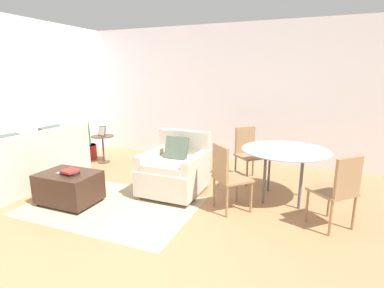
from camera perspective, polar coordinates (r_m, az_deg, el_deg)
ground_plane at (r=3.27m, az=-9.68°, el=-20.01°), size 20.00×20.00×0.00m
wall_back at (r=6.22m, az=8.35°, el=9.36°), size 12.00×0.06×2.75m
wall_left at (r=6.17m, az=-30.00°, el=7.72°), size 0.06×12.00×2.75m
area_rug at (r=4.36m, az=-15.05°, el=-11.30°), size 2.29×1.52×0.01m
couch at (r=5.59m, az=-28.81°, el=-3.76°), size 0.94×2.02×0.91m
armchair at (r=4.56m, az=-3.30°, el=-4.99°), size 0.86×0.93×0.91m
ottoman at (r=4.55m, az=-22.36°, el=-7.55°), size 0.79×0.57×0.45m
book_stack at (r=4.41m, az=-22.22°, el=-4.97°), size 0.24×0.21×0.06m
tv_remote_primary at (r=4.56m, az=-23.67°, el=-4.86°), size 0.04×0.16×0.01m
potted_plant at (r=6.76m, az=-19.27°, el=-0.64°), size 0.37×0.37×0.99m
side_table at (r=6.35m, az=-16.61°, el=0.06°), size 0.45×0.45×0.56m
picture_frame at (r=6.30m, az=-16.77°, el=2.39°), size 0.16×0.07×0.20m
dining_table at (r=4.40m, az=17.35°, el=-1.91°), size 1.22×1.22×0.75m
dining_chair_near_left at (r=3.93m, az=6.68°, el=-5.59°), size 0.59×0.59×0.90m
dining_chair_near_right at (r=3.82m, az=26.19°, el=-7.46°), size 0.59×0.59×0.90m
dining_chair_far_left at (r=5.16m, az=10.62°, el=-1.16°), size 0.59×0.59×0.90m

